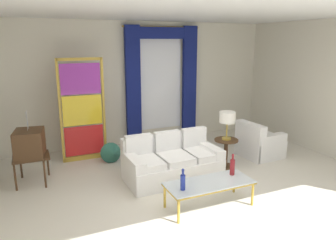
{
  "coord_description": "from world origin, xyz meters",
  "views": [
    {
      "loc": [
        -2.45,
        -4.58,
        2.52
      ],
      "look_at": [
        -0.03,
        0.9,
        1.05
      ],
      "focal_mm": 34.32,
      "sensor_mm": 36.0,
      "label": 1
    }
  ],
  "objects_px": {
    "couch_white_long": "(171,162)",
    "coffee_table": "(209,184)",
    "vintage_tv": "(30,145)",
    "stained_glass_divider": "(83,112)",
    "table_lamp_brass": "(227,119)",
    "armchair_white": "(258,144)",
    "bottle_crystal_tall": "(183,181)",
    "peacock_figurine": "(112,154)",
    "bottle_blue_decanter": "(232,166)",
    "round_side_table": "(226,151)"
  },
  "relations": [
    {
      "from": "table_lamp_brass",
      "to": "coffee_table",
      "type": "bearing_deg",
      "value": -132.29
    },
    {
      "from": "bottle_crystal_tall",
      "to": "armchair_white",
      "type": "bearing_deg",
      "value": 30.56
    },
    {
      "from": "bottle_blue_decanter",
      "to": "couch_white_long",
      "type": "bearing_deg",
      "value": 115.93
    },
    {
      "from": "coffee_table",
      "to": "bottle_crystal_tall",
      "type": "bearing_deg",
      "value": -172.15
    },
    {
      "from": "bottle_blue_decanter",
      "to": "peacock_figurine",
      "type": "distance_m",
      "value": 2.72
    },
    {
      "from": "round_side_table",
      "to": "table_lamp_brass",
      "type": "bearing_deg",
      "value": 0.0
    },
    {
      "from": "stained_glass_divider",
      "to": "table_lamp_brass",
      "type": "height_order",
      "value": "stained_glass_divider"
    },
    {
      "from": "couch_white_long",
      "to": "bottle_crystal_tall",
      "type": "relative_size",
      "value": 5.39
    },
    {
      "from": "bottle_crystal_tall",
      "to": "vintage_tv",
      "type": "distance_m",
      "value": 2.92
    },
    {
      "from": "coffee_table",
      "to": "peacock_figurine",
      "type": "distance_m",
      "value": 2.58
    },
    {
      "from": "couch_white_long",
      "to": "coffee_table",
      "type": "bearing_deg",
      "value": -86.4
    },
    {
      "from": "coffee_table",
      "to": "table_lamp_brass",
      "type": "bearing_deg",
      "value": 47.71
    },
    {
      "from": "couch_white_long",
      "to": "vintage_tv",
      "type": "relative_size",
      "value": 1.32
    },
    {
      "from": "bottle_blue_decanter",
      "to": "table_lamp_brass",
      "type": "height_order",
      "value": "table_lamp_brass"
    },
    {
      "from": "round_side_table",
      "to": "coffee_table",
      "type": "bearing_deg",
      "value": -132.29
    },
    {
      "from": "bottle_blue_decanter",
      "to": "vintage_tv",
      "type": "bearing_deg",
      "value": 146.69
    },
    {
      "from": "couch_white_long",
      "to": "bottle_crystal_tall",
      "type": "bearing_deg",
      "value": -107.28
    },
    {
      "from": "bottle_crystal_tall",
      "to": "stained_glass_divider",
      "type": "bearing_deg",
      "value": 107.24
    },
    {
      "from": "coffee_table",
      "to": "vintage_tv",
      "type": "relative_size",
      "value": 1.02
    },
    {
      "from": "bottle_blue_decanter",
      "to": "table_lamp_brass",
      "type": "distance_m",
      "value": 1.43
    },
    {
      "from": "bottle_crystal_tall",
      "to": "coffee_table",
      "type": "bearing_deg",
      "value": 7.85
    },
    {
      "from": "stained_glass_divider",
      "to": "couch_white_long",
      "type": "bearing_deg",
      "value": -50.65
    },
    {
      "from": "couch_white_long",
      "to": "round_side_table",
      "type": "height_order",
      "value": "couch_white_long"
    },
    {
      "from": "stained_glass_divider",
      "to": "peacock_figurine",
      "type": "relative_size",
      "value": 3.67
    },
    {
      "from": "couch_white_long",
      "to": "armchair_white",
      "type": "height_order",
      "value": "couch_white_long"
    },
    {
      "from": "armchair_white",
      "to": "peacock_figurine",
      "type": "height_order",
      "value": "armchair_white"
    },
    {
      "from": "bottle_crystal_tall",
      "to": "armchair_white",
      "type": "relative_size",
      "value": 0.38
    },
    {
      "from": "coffee_table",
      "to": "armchair_white",
      "type": "bearing_deg",
      "value": 34.72
    },
    {
      "from": "armchair_white",
      "to": "bottle_blue_decanter",
      "type": "bearing_deg",
      "value": -140.17
    },
    {
      "from": "couch_white_long",
      "to": "peacock_figurine",
      "type": "xyz_separation_m",
      "value": [
        -0.85,
        1.14,
        -0.08
      ]
    },
    {
      "from": "bottle_crystal_tall",
      "to": "vintage_tv",
      "type": "xyz_separation_m",
      "value": [
        -2.0,
        2.12,
        0.19
      ]
    },
    {
      "from": "bottle_crystal_tall",
      "to": "table_lamp_brass",
      "type": "bearing_deg",
      "value": 39.06
    },
    {
      "from": "vintage_tv",
      "to": "armchair_white",
      "type": "relative_size",
      "value": 1.55
    },
    {
      "from": "armchair_white",
      "to": "table_lamp_brass",
      "type": "xyz_separation_m",
      "value": [
        -1.02,
        -0.24,
        0.74
      ]
    },
    {
      "from": "bottle_blue_decanter",
      "to": "round_side_table",
      "type": "relative_size",
      "value": 0.6
    },
    {
      "from": "vintage_tv",
      "to": "stained_glass_divider",
      "type": "xyz_separation_m",
      "value": [
        1.09,
        0.82,
        0.33
      ]
    },
    {
      "from": "peacock_figurine",
      "to": "couch_white_long",
      "type": "bearing_deg",
      "value": -53.19
    },
    {
      "from": "coffee_table",
      "to": "armchair_white",
      "type": "height_order",
      "value": "armchair_white"
    },
    {
      "from": "bottle_crystal_tall",
      "to": "peacock_figurine",
      "type": "distance_m",
      "value": 2.53
    },
    {
      "from": "coffee_table",
      "to": "peacock_figurine",
      "type": "height_order",
      "value": "peacock_figurine"
    },
    {
      "from": "coffee_table",
      "to": "armchair_white",
      "type": "distance_m",
      "value": 2.65
    },
    {
      "from": "couch_white_long",
      "to": "stained_glass_divider",
      "type": "relative_size",
      "value": 0.81
    },
    {
      "from": "stained_glass_divider",
      "to": "table_lamp_brass",
      "type": "bearing_deg",
      "value": -32.2
    },
    {
      "from": "round_side_table",
      "to": "bottle_crystal_tall",
      "type": "bearing_deg",
      "value": -140.94
    },
    {
      "from": "bottle_crystal_tall",
      "to": "vintage_tv",
      "type": "height_order",
      "value": "vintage_tv"
    },
    {
      "from": "coffee_table",
      "to": "table_lamp_brass",
      "type": "height_order",
      "value": "table_lamp_brass"
    },
    {
      "from": "coffee_table",
      "to": "bottle_blue_decanter",
      "type": "distance_m",
      "value": 0.53
    },
    {
      "from": "couch_white_long",
      "to": "table_lamp_brass",
      "type": "relative_size",
      "value": 3.11
    },
    {
      "from": "coffee_table",
      "to": "stained_glass_divider",
      "type": "relative_size",
      "value": 0.62
    },
    {
      "from": "coffee_table",
      "to": "round_side_table",
      "type": "bearing_deg",
      "value": 47.71
    }
  ]
}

